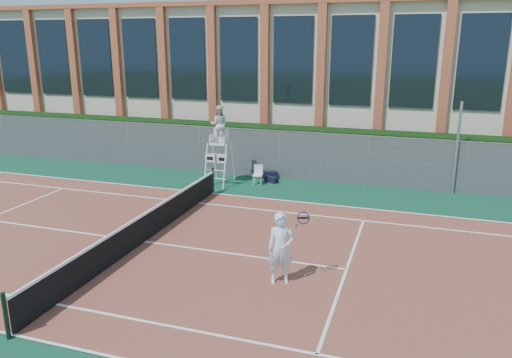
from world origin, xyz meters
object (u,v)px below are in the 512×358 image
(steel_pole, at_px, (457,149))
(tennis_player, at_px, (281,248))
(umpire_chair, at_px, (219,127))
(plastic_chair, at_px, (258,173))

(steel_pole, height_order, tennis_player, steel_pole)
(umpire_chair, xyz_separation_m, tennis_player, (5.12, -8.36, -1.58))
(tennis_player, bearing_deg, plastic_chair, 111.54)
(steel_pole, bearing_deg, plastic_chair, -171.76)
(umpire_chair, height_order, tennis_player, umpire_chair)
(umpire_chair, distance_m, plastic_chair, 2.68)
(umpire_chair, xyz_separation_m, plastic_chair, (1.63, 0.47, -2.07))
(steel_pole, xyz_separation_m, plastic_chair, (-8.18, -1.19, -1.41))
(steel_pole, relative_size, plastic_chair, 4.48)
(umpire_chair, relative_size, plastic_chair, 4.12)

